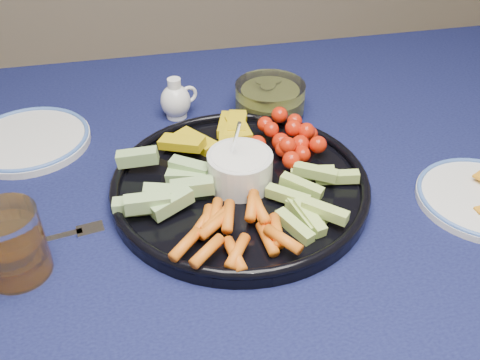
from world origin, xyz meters
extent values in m
cylinder|color=#4C3019|center=(0.72, 0.42, 0.35)|extent=(0.07, 0.07, 0.70)
cube|color=#4C3019|center=(0.00, 0.00, 0.72)|extent=(1.60, 1.00, 0.04)
cube|color=#0D0F35|center=(0.00, 0.00, 0.74)|extent=(1.66, 1.06, 0.01)
cube|color=#0D0F35|center=(0.00, 0.53, 0.60)|extent=(1.66, 0.01, 0.30)
cylinder|color=black|center=(0.00, 0.00, 0.75)|extent=(0.39, 0.39, 0.02)
torus|color=black|center=(0.00, 0.00, 0.77)|extent=(0.39, 0.39, 0.02)
cylinder|color=white|center=(0.00, 0.00, 0.79)|extent=(0.10, 0.10, 0.05)
cylinder|color=white|center=(0.00, 0.00, 0.81)|extent=(0.08, 0.08, 0.01)
cylinder|color=white|center=(-0.07, 0.25, 0.75)|extent=(0.04, 0.04, 0.01)
ellipsoid|color=white|center=(-0.07, 0.25, 0.78)|extent=(0.06, 0.06, 0.06)
cylinder|color=white|center=(-0.07, 0.25, 0.81)|extent=(0.02, 0.02, 0.02)
torus|color=white|center=(-0.05, 0.26, 0.79)|extent=(0.04, 0.02, 0.03)
torus|color=#456DC2|center=(-0.07, 0.25, 0.80)|extent=(0.03, 0.03, 0.00)
cylinder|color=white|center=(0.10, 0.22, 0.78)|extent=(0.13, 0.13, 0.06)
cylinder|color=#5E641C|center=(0.10, 0.22, 0.77)|extent=(0.11, 0.11, 0.03)
cylinder|color=white|center=(-0.32, -0.10, 0.80)|extent=(0.08, 0.08, 0.10)
cylinder|color=orange|center=(-0.32, -0.10, 0.77)|extent=(0.07, 0.07, 0.05)
cube|color=white|center=(-0.32, -0.05, 0.75)|extent=(0.15, 0.04, 0.00)
cube|color=white|center=(-0.23, -0.04, 0.75)|extent=(0.04, 0.03, 0.00)
cylinder|color=white|center=(-0.33, 0.21, 0.75)|extent=(0.21, 0.21, 0.01)
torus|color=#456DC2|center=(-0.33, 0.21, 0.76)|extent=(0.20, 0.20, 0.01)
camera|label=1|loc=(-0.14, -0.63, 1.27)|focal=40.00mm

